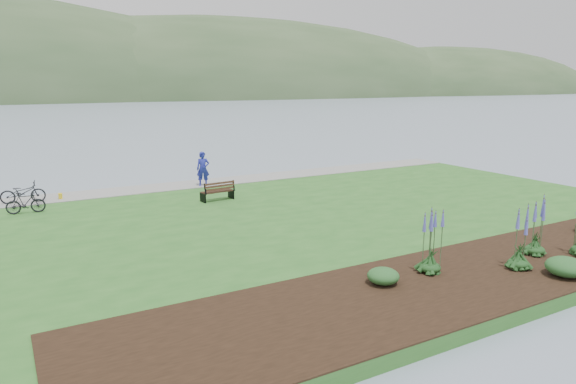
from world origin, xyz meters
The scene contains 15 objects.
ground centered at (0.00, 0.00, 0.00)m, with size 600.00×600.00×0.00m, color gray.
lawn centered at (0.00, -2.00, 0.20)m, with size 34.00×20.00×0.40m, color #275D21.
shoreline_path centered at (0.00, 6.90, 0.42)m, with size 34.00×2.20×0.03m, color gray.
garden_bed centered at (3.00, -9.80, 0.42)m, with size 24.00×4.40×0.04m, color black.
far_hillside centered at (20.00, 170.00, 0.00)m, with size 580.00×80.00×38.00m, color #344E2C, non-canonical shape.
park_bench centered at (-0.54, 2.59, 0.87)m, with size 1.57×0.77×0.94m.
person centered at (0.08, 6.21, 1.48)m, with size 0.78×0.54×2.15m, color navy.
bicycle_a centered at (-8.44, 6.51, 0.89)m, with size 1.89×0.66×0.99m, color black.
bicycle_b centered at (-8.44, 4.35, 0.86)m, with size 1.52×0.44×0.91m, color black.
pannier centered at (-6.89, 6.56, 0.54)m, with size 0.17×0.26×0.28m, color gold.
echium_0 centered at (3.71, -10.15, 1.26)m, with size 0.62×0.62×2.04m.
echium_1 centered at (5.25, -9.60, 1.29)m, with size 0.62×0.62×2.09m.
echium_4 centered at (1.22, -9.12, 1.42)m, with size 0.62×0.62×2.27m.
shrub_0 centered at (-0.49, -9.11, 0.66)m, with size 0.87×0.87×0.43m, color #1E4C21.
shrub_1 centered at (4.33, -11.20, 0.71)m, with size 1.08×1.08×0.54m, color #1E4C21.
Camera 1 is at (-9.18, -19.21, 5.77)m, focal length 32.00 mm.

